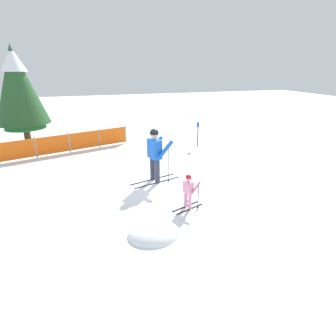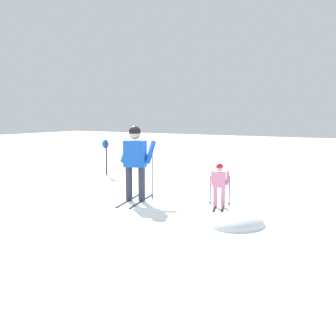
# 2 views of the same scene
# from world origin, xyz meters

# --- Properties ---
(ground_plane) EXTENTS (60.00, 60.00, 0.00)m
(ground_plane) POSITION_xyz_m (0.00, 0.00, 0.00)
(ground_plane) COLOR white
(skier_adult) EXTENTS (1.79, 0.95, 1.86)m
(skier_adult) POSITION_xyz_m (0.14, -0.21, 1.11)
(skier_adult) COLOR black
(skier_adult) RESTS_ON ground_plane
(skier_child) EXTENTS (0.98, 0.58, 1.03)m
(skier_child) POSITION_xyz_m (0.54, -2.28, 0.59)
(skier_child) COLOR black
(skier_child) RESTS_ON ground_plane
(safety_fence) EXTENTS (5.49, 1.69, 0.94)m
(safety_fence) POSITION_xyz_m (-2.84, 4.14, 0.47)
(safety_fence) COLOR gray
(safety_fence) RESTS_ON ground_plane
(conifer_far) EXTENTS (2.55, 2.55, 4.73)m
(conifer_far) POSITION_xyz_m (-5.02, 6.63, 2.92)
(conifer_far) COLOR #4C3823
(conifer_far) RESTS_ON ground_plane
(conifer_near) EXTENTS (1.97, 1.97, 3.65)m
(conifer_near) POSITION_xyz_m (-4.99, 6.47, 2.26)
(conifer_near) COLOR #4C3823
(conifer_near) RESTS_ON ground_plane
(trail_marker) EXTENTS (0.05, 0.28, 1.25)m
(trail_marker) POSITION_xyz_m (3.16, 3.23, 0.78)
(trail_marker) COLOR black
(trail_marker) RESTS_ON ground_plane
(snow_mound) EXTENTS (1.26, 1.07, 0.50)m
(snow_mound) POSITION_xyz_m (-0.68, -3.21, 0.00)
(snow_mound) COLOR white
(snow_mound) RESTS_ON ground_plane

